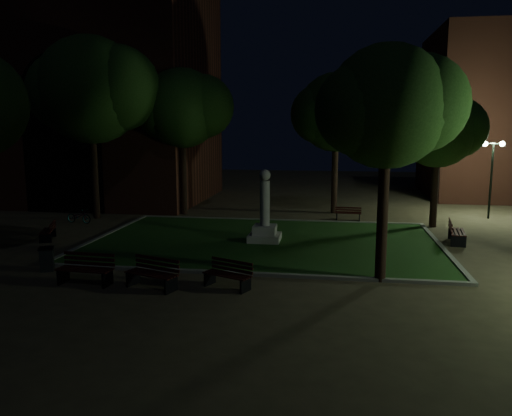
{
  "coord_description": "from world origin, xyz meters",
  "views": [
    {
      "loc": [
        2.98,
        -19.62,
        5.1
      ],
      "look_at": [
        -0.24,
        1.0,
        1.72
      ],
      "focal_mm": 35.0,
      "sensor_mm": 36.0,
      "label": 1
    }
  ],
  "objects_px": {
    "bench_left_side": "(49,231)",
    "bench_far_side": "(348,214)",
    "monument": "(265,221)",
    "bench_near_right": "(228,275)",
    "bench_near_left": "(153,274)",
    "bench_right_side": "(455,233)",
    "bench_west_near": "(86,270)",
    "trash_bin": "(47,259)",
    "bicycle": "(79,216)"
  },
  "relations": [
    {
      "from": "bench_far_side",
      "to": "trash_bin",
      "type": "xyz_separation_m",
      "value": [
        -10.96,
        -11.69,
        0.07
      ]
    },
    {
      "from": "bench_near_right",
      "to": "monument",
      "type": "bearing_deg",
      "value": 111.25
    },
    {
      "from": "monument",
      "to": "bench_near_right",
      "type": "xyz_separation_m",
      "value": [
        -0.28,
        -6.51,
        -0.54
      ]
    },
    {
      "from": "bench_near_left",
      "to": "bench_near_right",
      "type": "distance_m",
      "value": 2.41
    },
    {
      "from": "trash_bin",
      "to": "bench_near_right",
      "type": "bearing_deg",
      "value": -7.41
    },
    {
      "from": "monument",
      "to": "bench_near_right",
      "type": "bearing_deg",
      "value": -92.42
    },
    {
      "from": "bench_near_left",
      "to": "bench_far_side",
      "type": "relative_size",
      "value": 1.3
    },
    {
      "from": "monument",
      "to": "trash_bin",
      "type": "distance_m",
      "value": 9.09
    },
    {
      "from": "bicycle",
      "to": "trash_bin",
      "type": "bearing_deg",
      "value": -149.67
    },
    {
      "from": "bench_west_near",
      "to": "trash_bin",
      "type": "height_order",
      "value": "bench_west_near"
    },
    {
      "from": "monument",
      "to": "bench_west_near",
      "type": "xyz_separation_m",
      "value": [
        -4.99,
        -6.84,
        -0.48
      ]
    },
    {
      "from": "bicycle",
      "to": "bench_near_right",
      "type": "bearing_deg",
      "value": -124.01
    },
    {
      "from": "bench_far_side",
      "to": "monument",
      "type": "bearing_deg",
      "value": 61.22
    },
    {
      "from": "bench_near_left",
      "to": "bench_near_right",
      "type": "bearing_deg",
      "value": 29.46
    },
    {
      "from": "bench_near_right",
      "to": "bicycle",
      "type": "bearing_deg",
      "value": 160.83
    },
    {
      "from": "monument",
      "to": "trash_bin",
      "type": "relative_size",
      "value": 3.75
    },
    {
      "from": "bench_left_side",
      "to": "bench_right_side",
      "type": "distance_m",
      "value": 18.4
    },
    {
      "from": "bench_far_side",
      "to": "bench_left_side",
      "type": "bearing_deg",
      "value": 30.78
    },
    {
      "from": "monument",
      "to": "trash_bin",
      "type": "height_order",
      "value": "monument"
    },
    {
      "from": "bench_near_right",
      "to": "bench_west_near",
      "type": "distance_m",
      "value": 4.72
    },
    {
      "from": "bench_left_side",
      "to": "bench_far_side",
      "type": "height_order",
      "value": "bench_left_side"
    },
    {
      "from": "monument",
      "to": "bench_west_near",
      "type": "distance_m",
      "value": 8.47
    },
    {
      "from": "bicycle",
      "to": "bench_west_near",
      "type": "bearing_deg",
      "value": -141.79
    },
    {
      "from": "bench_near_right",
      "to": "bench_far_side",
      "type": "xyz_separation_m",
      "value": [
        4.11,
        12.58,
        -0.05
      ]
    },
    {
      "from": "bench_near_left",
      "to": "bench_left_side",
      "type": "relative_size",
      "value": 1.18
    },
    {
      "from": "monument",
      "to": "bench_left_side",
      "type": "distance_m",
      "value": 9.92
    },
    {
      "from": "bench_left_side",
      "to": "bench_far_side",
      "type": "xyz_separation_m",
      "value": [
        13.69,
        7.06,
        -0.02
      ]
    },
    {
      "from": "bench_west_near",
      "to": "bench_left_side",
      "type": "bearing_deg",
      "value": 133.27
    },
    {
      "from": "bench_west_near",
      "to": "bicycle",
      "type": "height_order",
      "value": "bench_west_near"
    },
    {
      "from": "bench_right_side",
      "to": "trash_bin",
      "type": "distance_m",
      "value": 16.97
    },
    {
      "from": "bench_near_left",
      "to": "trash_bin",
      "type": "distance_m",
      "value": 4.65
    },
    {
      "from": "bench_west_near",
      "to": "trash_bin",
      "type": "relative_size",
      "value": 2.18
    },
    {
      "from": "monument",
      "to": "bench_near_left",
      "type": "height_order",
      "value": "monument"
    },
    {
      "from": "monument",
      "to": "bench_left_side",
      "type": "bearing_deg",
      "value": -174.27
    },
    {
      "from": "bench_west_near",
      "to": "trash_bin",
      "type": "bearing_deg",
      "value": 153.84
    },
    {
      "from": "trash_bin",
      "to": "monument",
      "type": "bearing_deg",
      "value": 38.26
    },
    {
      "from": "bench_near_left",
      "to": "monument",
      "type": "bearing_deg",
      "value": 88.79
    },
    {
      "from": "bench_near_right",
      "to": "bench_west_near",
      "type": "bearing_deg",
      "value": -152.36
    },
    {
      "from": "bench_near_right",
      "to": "bench_far_side",
      "type": "relative_size",
      "value": 1.18
    },
    {
      "from": "bench_far_side",
      "to": "bench_near_left",
      "type": "bearing_deg",
      "value": 66.94
    },
    {
      "from": "bench_far_side",
      "to": "bicycle",
      "type": "relative_size",
      "value": 0.98
    },
    {
      "from": "bench_right_side",
      "to": "bicycle",
      "type": "distance_m",
      "value": 19.01
    },
    {
      "from": "bench_near_right",
      "to": "bench_left_side",
      "type": "relative_size",
      "value": 1.06
    },
    {
      "from": "bench_near_right",
      "to": "bench_left_side",
      "type": "bearing_deg",
      "value": 173.72
    },
    {
      "from": "bench_near_left",
      "to": "bench_far_side",
      "type": "distance_m",
      "value": 14.52
    },
    {
      "from": "bench_west_near",
      "to": "trash_bin",
      "type": "xyz_separation_m",
      "value": [
        -2.14,
        1.22,
        -0.04
      ]
    },
    {
      "from": "bench_far_side",
      "to": "trash_bin",
      "type": "height_order",
      "value": "trash_bin"
    },
    {
      "from": "monument",
      "to": "bench_near_right",
      "type": "distance_m",
      "value": 6.54
    },
    {
      "from": "bench_left_side",
      "to": "bench_right_side",
      "type": "xyz_separation_m",
      "value": [
        18.27,
        2.2,
        0.08
      ]
    },
    {
      "from": "monument",
      "to": "bench_near_left",
      "type": "relative_size",
      "value": 1.71
    }
  ]
}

